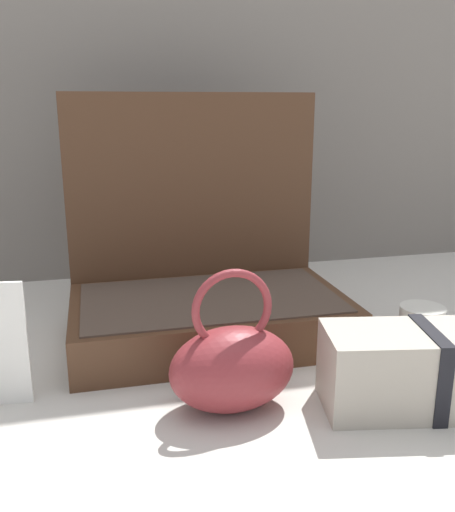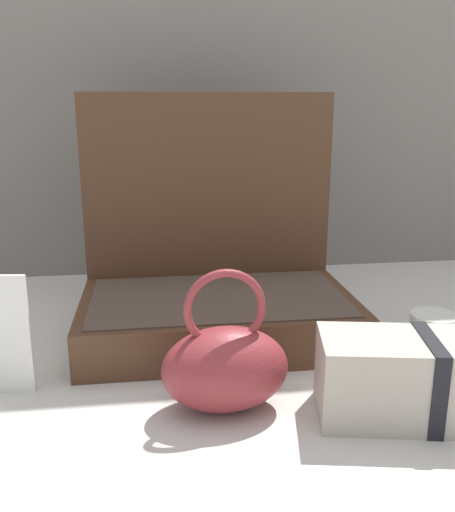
{
  "view_description": "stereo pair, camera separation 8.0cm",
  "coord_description": "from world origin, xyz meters",
  "px_view_note": "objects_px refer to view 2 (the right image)",
  "views": [
    {
      "loc": [
        -0.18,
        -0.77,
        0.41
      ],
      "look_at": [
        0.0,
        -0.02,
        0.19
      ],
      "focal_mm": 39.02,
      "sensor_mm": 36.0,
      "label": 1
    },
    {
      "loc": [
        -0.1,
        -0.79,
        0.41
      ],
      "look_at": [
        0.0,
        -0.02,
        0.19
      ],
      "focal_mm": 39.02,
      "sensor_mm": 36.0,
      "label": 2
    }
  ],
  "objects_px": {
    "teal_pouch_handbag": "(225,366)",
    "open_suitcase": "(215,281)",
    "cream_toiletry_bag": "(401,378)",
    "coffee_mug": "(430,339)"
  },
  "relations": [
    {
      "from": "teal_pouch_handbag",
      "to": "open_suitcase",
      "type": "bearing_deg",
      "value": 86.24
    },
    {
      "from": "open_suitcase",
      "to": "teal_pouch_handbag",
      "type": "xyz_separation_m",
      "value": [
        -0.02,
        -0.28,
        -0.03
      ]
    },
    {
      "from": "cream_toiletry_bag",
      "to": "coffee_mug",
      "type": "height_order",
      "value": "cream_toiletry_bag"
    },
    {
      "from": "teal_pouch_handbag",
      "to": "coffee_mug",
      "type": "relative_size",
      "value": 1.86
    },
    {
      "from": "cream_toiletry_bag",
      "to": "coffee_mug",
      "type": "distance_m",
      "value": 0.19
    },
    {
      "from": "open_suitcase",
      "to": "cream_toiletry_bag",
      "type": "xyz_separation_m",
      "value": [
        0.21,
        -0.33,
        -0.04
      ]
    },
    {
      "from": "teal_pouch_handbag",
      "to": "cream_toiletry_bag",
      "type": "xyz_separation_m",
      "value": [
        0.23,
        -0.05,
        -0.01
      ]
    },
    {
      "from": "cream_toiletry_bag",
      "to": "coffee_mug",
      "type": "bearing_deg",
      "value": 50.95
    },
    {
      "from": "coffee_mug",
      "to": "teal_pouch_handbag",
      "type": "bearing_deg",
      "value": -164.98
    },
    {
      "from": "teal_pouch_handbag",
      "to": "coffee_mug",
      "type": "xyz_separation_m",
      "value": [
        0.34,
        0.09,
        -0.02
      ]
    }
  ]
}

